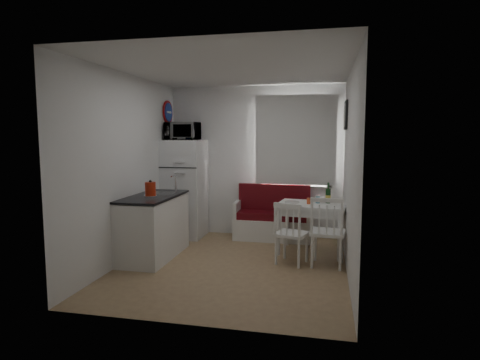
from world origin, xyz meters
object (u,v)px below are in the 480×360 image
object	(u,v)px
bench	(273,221)
wine_bottle	(328,193)
kitchen_counter	(154,226)
microwave	(183,131)
dining_table	(312,209)
fridge	(184,189)
chair_right	(328,225)
kettle	(150,189)
chair_left	(291,227)

from	to	relation	value
bench	wine_bottle	size ratio (longest dim) A/B	4.18
kitchen_counter	microwave	bearing A→B (deg)	89.06
wine_bottle	dining_table	bearing A→B (deg)	-156.48
dining_table	fridge	xyz separation A→B (m)	(-2.20, 0.56, 0.17)
bench	chair_right	distance (m)	1.64
wine_bottle	fridge	bearing A→B (deg)	169.27
dining_table	kettle	distance (m)	2.37
bench	kitchen_counter	bearing A→B (deg)	-138.86
chair_left	kettle	distance (m)	1.99
wine_bottle	chair_right	bearing A→B (deg)	-90.00
fridge	kettle	distance (m)	1.45
microwave	kettle	xyz separation A→B (m)	(0.03, -1.39, -0.81)
dining_table	kitchen_counter	bearing A→B (deg)	-155.52
dining_table	wine_bottle	distance (m)	0.35
microwave	fridge	bearing A→B (deg)	90.00
kitchen_counter	dining_table	world-z (taller)	kitchen_counter
kitchen_counter	kettle	bearing A→B (deg)	-75.71
bench	wine_bottle	world-z (taller)	wine_bottle
kitchen_counter	chair_left	distance (m)	1.97
chair_right	kettle	distance (m)	2.45
kitchen_counter	microwave	xyz separation A→B (m)	(0.02, 1.19, 1.37)
dining_table	wine_bottle	bearing A→B (deg)	30.87
chair_left	fridge	world-z (taller)	fridge
kitchen_counter	bench	world-z (taller)	kitchen_counter
bench	wine_bottle	xyz separation A→B (m)	(0.90, -0.57, 0.60)
bench	wine_bottle	bearing A→B (deg)	-32.38
kettle	wine_bottle	bearing A→B (deg)	22.17
bench	chair_left	distance (m)	1.41
bench	dining_table	xyz separation A→B (m)	(0.67, -0.67, 0.36)
wine_bottle	microwave	bearing A→B (deg)	170.41
chair_left	wine_bottle	distance (m)	0.97
kettle	dining_table	bearing A→B (deg)	22.03
microwave	wine_bottle	size ratio (longest dim) A/B	1.76
bench	chair_right	bearing A→B (deg)	-56.09
chair_left	microwave	xyz separation A→B (m)	(-1.95, 1.17, 1.29)
dining_table	wine_bottle	world-z (taller)	wine_bottle
chair_right	kettle	world-z (taller)	kettle
kitchen_counter	fridge	world-z (taller)	fridge
chair_left	kettle	size ratio (longest dim) A/B	2.13
bench	dining_table	world-z (taller)	bench
kettle	wine_bottle	size ratio (longest dim) A/B	0.76
microwave	kettle	bearing A→B (deg)	-88.76
dining_table	chair_left	bearing A→B (deg)	-103.43
dining_table	wine_bottle	size ratio (longest dim) A/B	3.50
kitchen_counter	wine_bottle	distance (m)	2.61
kitchen_counter	wine_bottle	xyz separation A→B (m)	(2.45, 0.78, 0.45)
dining_table	fridge	world-z (taller)	fridge
chair_left	chair_right	bearing A→B (deg)	15.66
kitchen_counter	microwave	size ratio (longest dim) A/B	2.43
dining_table	chair_left	distance (m)	0.72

